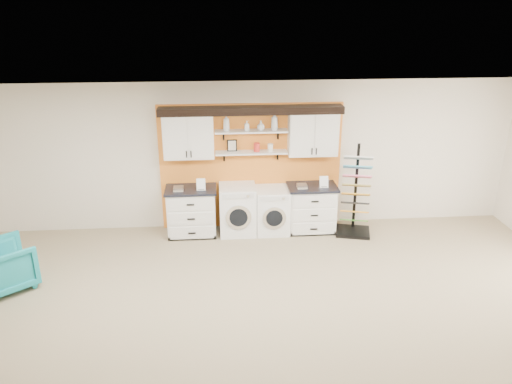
{
  "coord_description": "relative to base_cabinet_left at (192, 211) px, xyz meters",
  "views": [
    {
      "loc": [
        -0.61,
        -4.96,
        4.18
      ],
      "look_at": [
        -0.03,
        2.3,
        1.33
      ],
      "focal_mm": 35.0,
      "sensor_mm": 36.0,
      "label": 1
    }
  ],
  "objects": [
    {
      "name": "base_cabinet_right",
      "position": [
        2.26,
        0.0,
        -0.01
      ],
      "size": [
        0.92,
        0.66,
        0.9
      ],
      "color": "white",
      "rests_on": "floor"
    },
    {
      "name": "upper_cabinet_left",
      "position": [
        0.0,
        0.15,
        1.42
      ],
      "size": [
        0.9,
        0.35,
        0.84
      ],
      "color": "white",
      "rests_on": "wall_back"
    },
    {
      "name": "floor",
      "position": [
        1.13,
        -3.64,
        -0.46
      ],
      "size": [
        10.0,
        10.0,
        0.0
      ],
      "primitive_type": "plane",
      "color": "gray",
      "rests_on": "ground"
    },
    {
      "name": "soap_bottle_a",
      "position": [
        0.68,
        0.16,
        1.64
      ],
      "size": [
        0.14,
        0.14,
        0.3
      ],
      "primitive_type": "imported",
      "rotation": [
        0.0,
        0.0,
        2.87
      ],
      "color": "silver",
      "rests_on": "shelf_upper"
    },
    {
      "name": "canister_cream",
      "position": [
        1.48,
        0.16,
        1.16
      ],
      "size": [
        0.1,
        0.1,
        0.14
      ],
      "primitive_type": "cylinder",
      "color": "silver",
      "rests_on": "shelf_lower"
    },
    {
      "name": "ceiling",
      "position": [
        1.13,
        -3.64,
        2.34
      ],
      "size": [
        10.0,
        10.0,
        0.0
      ],
      "primitive_type": "plane",
      "rotation": [
        3.14,
        0.0,
        0.0
      ],
      "color": "white",
      "rests_on": "wall_back"
    },
    {
      "name": "wall_back",
      "position": [
        1.13,
        0.36,
        0.94
      ],
      "size": [
        10.0,
        0.0,
        10.0
      ],
      "primitive_type": "plane",
      "rotation": [
        1.57,
        0.0,
        0.0
      ],
      "color": "beige",
      "rests_on": "floor"
    },
    {
      "name": "base_cabinet_left",
      "position": [
        0.0,
        0.0,
        0.0
      ],
      "size": [
        0.94,
        0.66,
        0.92
      ],
      "color": "white",
      "rests_on": "floor"
    },
    {
      "name": "dryer",
      "position": [
        1.51,
        -0.0,
        -0.03
      ],
      "size": [
        0.62,
        0.71,
        0.86
      ],
      "color": "white",
      "rests_on": "floor"
    },
    {
      "name": "accent_panel",
      "position": [
        1.13,
        0.32,
        0.74
      ],
      "size": [
        3.4,
        0.07,
        2.4
      ],
      "primitive_type": "cube",
      "color": "orange",
      "rests_on": "wall_back"
    },
    {
      "name": "upper_cabinet_right",
      "position": [
        2.26,
        0.15,
        1.42
      ],
      "size": [
        0.9,
        0.35,
        0.84
      ],
      "color": "white",
      "rests_on": "wall_back"
    },
    {
      "name": "canister_red",
      "position": [
        1.23,
        0.16,
        1.17
      ],
      "size": [
        0.11,
        0.11,
        0.16
      ],
      "primitive_type": "cylinder",
      "color": "red",
      "rests_on": "shelf_lower"
    },
    {
      "name": "picture_frame",
      "position": [
        0.78,
        0.21,
        1.2
      ],
      "size": [
        0.18,
        0.02,
        0.22
      ],
      "color": "black",
      "rests_on": "shelf_lower"
    },
    {
      "name": "shelf_lower",
      "position": [
        1.13,
        0.16,
        1.07
      ],
      "size": [
        1.32,
        0.28,
        0.03
      ],
      "primitive_type": "cube",
      "color": "white",
      "rests_on": "wall_back"
    },
    {
      "name": "soap_bottle_b",
      "position": [
        1.05,
        0.16,
        1.57
      ],
      "size": [
        0.09,
        0.09,
        0.18
      ],
      "primitive_type": "imported",
      "rotation": [
        0.0,
        0.0,
        1.65
      ],
      "color": "silver",
      "rests_on": "shelf_upper"
    },
    {
      "name": "crown_molding",
      "position": [
        1.13,
        0.17,
        1.87
      ],
      "size": [
        3.3,
        0.41,
        0.13
      ],
      "color": "black",
      "rests_on": "wall_back"
    },
    {
      "name": "armchair",
      "position": [
        -2.78,
        -1.67,
        -0.09
      ],
      "size": [
        1.13,
        1.13,
        0.74
      ],
      "primitive_type": "imported",
      "rotation": [
        0.0,
        0.0,
        2.23
      ],
      "color": "teal",
      "rests_on": "floor"
    },
    {
      "name": "soap_bottle_c",
      "position": [
        1.3,
        0.16,
        1.57
      ],
      "size": [
        0.19,
        0.19,
        0.17
      ],
      "primitive_type": "imported",
      "rotation": [
        0.0,
        0.0,
        3.98
      ],
      "color": "silver",
      "rests_on": "shelf_upper"
    },
    {
      "name": "washer",
      "position": [
        0.86,
        -0.0,
        0.01
      ],
      "size": [
        0.67,
        0.71,
        0.94
      ],
      "color": "white",
      "rests_on": "floor"
    },
    {
      "name": "sample_rack",
      "position": [
        3.04,
        -0.21,
        0.08
      ],
      "size": [
        0.73,
        0.66,
        1.71
      ],
      "rotation": [
        0.0,
        0.0,
        -0.25
      ],
      "color": "black",
      "rests_on": "floor"
    },
    {
      "name": "shelf_upper",
      "position": [
        1.13,
        0.16,
        1.47
      ],
      "size": [
        1.32,
        0.28,
        0.03
      ],
      "primitive_type": "cube",
      "color": "white",
      "rests_on": "wall_back"
    },
    {
      "name": "soap_bottle_d",
      "position": [
        1.55,
        0.16,
        1.65
      ],
      "size": [
        0.15,
        0.15,
        0.32
      ],
      "primitive_type": "imported",
      "rotation": [
        0.0,
        0.0,
        1.77
      ],
      "color": "silver",
      "rests_on": "shelf_upper"
    }
  ]
}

